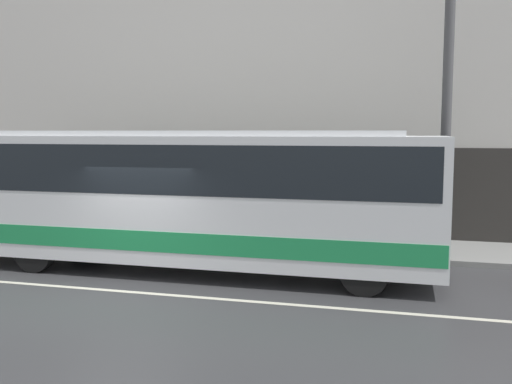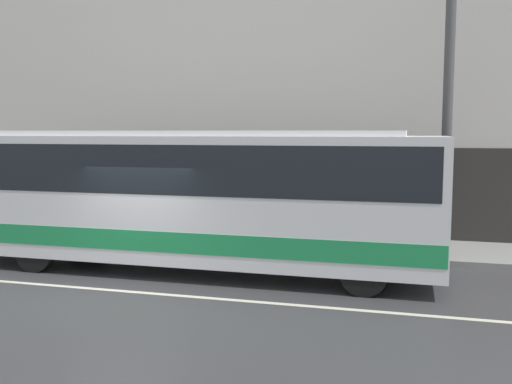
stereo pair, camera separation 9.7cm
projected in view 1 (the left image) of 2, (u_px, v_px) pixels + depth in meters
The scene contains 6 objects.
ground_plane at pixel (122, 291), 11.68m from camera, with size 60.00×60.00×0.00m, color #38383A.
sidewalk at pixel (210, 240), 16.88m from camera, with size 60.00×2.82×0.14m.
building_facade at pixel (225, 35), 17.71m from camera, with size 60.00×0.35×12.95m.
lane_stripe at pixel (122, 291), 11.68m from camera, with size 54.00×0.14×0.01m.
transit_bus at pixel (188, 192), 13.34m from camera, with size 11.59×2.59×3.29m.
utility_pole_near at pixel (447, 89), 14.17m from camera, with size 0.25×0.25×8.36m.
Camera 1 is at (5.56, -10.32, 3.27)m, focal length 40.00 mm.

